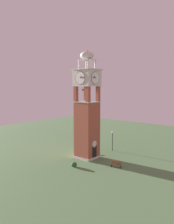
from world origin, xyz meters
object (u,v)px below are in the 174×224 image
at_px(clock_tower, 87,114).
at_px(park_bench, 116,164).
at_px(lamp_post, 112,137).
at_px(trash_bin, 83,149).

bearing_deg(clock_tower, park_bench, -98.20).
bearing_deg(lamp_post, park_bench, -142.83).
bearing_deg(trash_bin, park_bench, -108.88).
height_order(park_bench, trash_bin, park_bench).
distance_m(lamp_post, trash_bin, 5.90).
bearing_deg(lamp_post, clock_tower, 171.21).
height_order(park_bench, lamp_post, lamp_post).
distance_m(clock_tower, trash_bin, 7.88).
relative_size(park_bench, trash_bin, 2.07).
relative_size(clock_tower, park_bench, 10.68).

